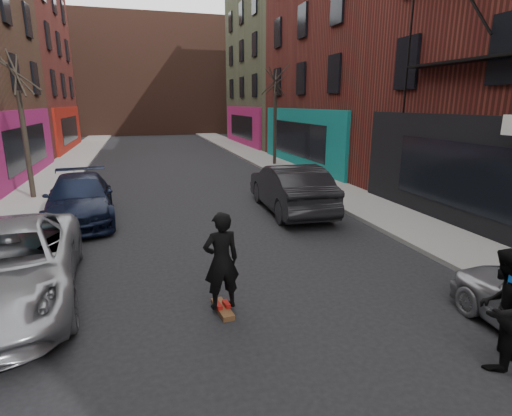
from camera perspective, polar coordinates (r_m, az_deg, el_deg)
sidewalk_left at (r=30.25m, az=-24.50°, el=6.31°), size 2.50×84.00×0.13m
sidewalk_right at (r=31.04m, az=-0.87°, el=7.81°), size 2.50×84.00×0.13m
buildings_right at (r=22.41m, az=30.48°, el=23.62°), size 12.00×56.00×16.00m
building_far at (r=55.83m, az=-14.98°, el=17.57°), size 40.00×10.00×14.00m
tree_left_far at (r=18.22m, az=-30.47°, el=11.38°), size 2.00×2.00×6.50m
tree_right_far at (r=25.06m, az=2.75°, el=14.08°), size 2.00×2.00×6.80m
parked_left_far at (r=9.19m, az=-32.26°, el=-7.02°), size 3.11×5.84×1.56m
parked_left_end at (r=14.57m, az=-23.86°, el=1.25°), size 2.51×5.27×1.48m
parked_right_end at (r=14.49m, az=4.89°, el=2.88°), size 2.07×5.30×1.72m
skateboard at (r=7.83m, az=-4.81°, el=-14.18°), size 0.31×0.82×0.10m
skateboarder at (r=7.41m, az=-4.97°, el=-7.53°), size 0.73×0.52×1.86m
pedestrian at (r=7.00m, az=31.73°, el=-12.08°), size 1.11×1.01×1.86m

